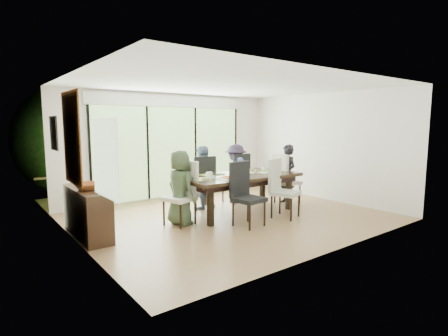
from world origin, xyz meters
TOP-DOWN VIEW (x-y plane):
  - floor at (0.00, 0.00)m, footprint 6.00×5.00m
  - ceiling at (0.00, 0.00)m, footprint 6.00×5.00m
  - wall_back at (0.00, 2.51)m, footprint 6.00×0.02m
  - wall_front at (0.00, -2.51)m, footprint 6.00×0.02m
  - wall_left at (-3.01, 0.00)m, footprint 0.02×5.00m
  - wall_right at (3.01, 0.00)m, footprint 0.02×5.00m
  - glass_doors at (0.00, 2.47)m, footprint 4.20×0.02m
  - blinds_header at (0.00, 2.46)m, footprint 4.40×0.06m
  - mullion_a at (-2.10, 2.46)m, footprint 0.05×0.04m
  - mullion_b at (-0.70, 2.46)m, footprint 0.05×0.04m
  - mullion_c at (0.70, 2.46)m, footprint 0.05×0.04m
  - mullion_d at (2.10, 2.46)m, footprint 0.05×0.04m
  - side_window at (-2.97, -1.20)m, footprint 0.02×0.90m
  - deck at (0.00, 3.40)m, footprint 6.00×1.80m
  - rail_top at (0.00, 4.20)m, footprint 6.00×0.08m
  - foliage_left at (-1.80, 5.20)m, footprint 3.20×3.20m
  - foliage_mid at (0.40, 5.80)m, footprint 4.00×4.00m
  - foliage_right at (2.20, 5.00)m, footprint 2.80×2.80m
  - foliage_far at (-0.60, 6.50)m, footprint 3.60×3.60m
  - table_top at (0.36, 0.15)m, footprint 2.67×1.22m
  - table_apron at (0.36, 0.15)m, footprint 2.45×1.00m
  - table_leg_fl at (-0.72, -0.28)m, footprint 0.10×0.10m
  - table_leg_fr at (1.44, -0.28)m, footprint 0.10×0.10m
  - table_leg_bl at (-0.72, 0.58)m, footprint 0.10×0.10m
  - table_leg_br at (1.44, 0.58)m, footprint 0.10×0.10m
  - chair_left_end at (-1.14, 0.15)m, footprint 0.65×0.65m
  - chair_right_end at (1.86, 0.15)m, footprint 0.55×0.55m
  - chair_far_left at (-0.09, 1.00)m, footprint 0.60×0.60m
  - chair_far_right at (0.91, 1.00)m, footprint 0.52×0.52m
  - chair_near_left at (-0.14, -0.72)m, footprint 0.57×0.57m
  - chair_near_right at (0.86, -0.72)m, footprint 0.66×0.66m
  - person_left_end at (-1.12, 0.15)m, footprint 0.49×0.71m
  - person_right_end at (1.84, 0.15)m, footprint 0.52×0.73m
  - person_far_left at (-0.09, 0.98)m, footprint 0.70×0.47m
  - person_far_right at (0.91, 0.98)m, footprint 0.72×0.51m
  - placemat_left at (-0.59, 0.15)m, footprint 0.49×0.36m
  - placemat_right at (1.31, 0.15)m, footprint 0.49×0.36m
  - placemat_far_l at (-0.09, 0.55)m, footprint 0.49×0.36m
  - placemat_far_r at (0.91, 0.55)m, footprint 0.49×0.36m
  - placemat_paper at (-0.19, -0.15)m, footprint 0.49×0.36m
  - tablet_far_l at (0.01, 0.50)m, footprint 0.29×0.20m
  - tablet_far_r at (0.86, 0.50)m, footprint 0.27×0.19m
  - papers at (1.06, 0.10)m, footprint 0.33×0.24m
  - platter_base at (-0.19, -0.15)m, footprint 0.29×0.29m
  - platter_snacks at (-0.19, -0.15)m, footprint 0.22×0.22m
  - vase at (0.41, 0.20)m, footprint 0.09×0.09m
  - hyacinth_stems at (0.41, 0.20)m, footprint 0.04×0.04m
  - hyacinth_blooms at (0.41, 0.20)m, footprint 0.12×0.12m
  - laptop at (-0.49, 0.05)m, footprint 0.41×0.31m
  - cup_a at (-0.34, 0.30)m, footprint 0.19×0.19m
  - cup_b at (0.51, 0.05)m, footprint 0.13×0.13m
  - cup_c at (1.16, 0.25)m, footprint 0.16×0.16m
  - book at (0.61, 0.20)m, footprint 0.26×0.30m
  - sideboard at (-2.76, 0.49)m, footprint 0.42×1.49m
  - bowl at (-2.76, 0.39)m, footprint 0.44×0.44m
  - candlestick_base at (-2.76, 0.84)m, footprint 0.09×0.09m
  - candlestick_shaft at (-2.76, 0.84)m, footprint 0.02×0.02m
  - candlestick_pan at (-2.76, 0.84)m, footprint 0.09×0.09m
  - candle at (-2.76, 0.84)m, footprint 0.03×0.03m
  - tapestry at (-2.97, 0.40)m, footprint 0.02×1.00m
  - art_frame at (-2.97, 1.70)m, footprint 0.03×0.55m
  - art_canvas at (-2.95, 1.70)m, footprint 0.01×0.45m

SIDE VIEW (x-z plane):
  - deck at x=0.00m, z-range -0.10..0.00m
  - floor at x=0.00m, z-range -0.01..0.00m
  - table_leg_fl at x=-0.72m, z-range 0.00..0.77m
  - table_leg_fr at x=1.44m, z-range 0.00..0.77m
  - table_leg_bl at x=-0.72m, z-range 0.00..0.77m
  - table_leg_br at x=1.44m, z-range 0.00..0.77m
  - sideboard at x=-2.76m, z-range 0.00..0.84m
  - rail_top at x=0.00m, z-range 0.52..0.58m
  - chair_left_end at x=-1.14m, z-range 0.00..1.22m
  - chair_right_end at x=1.86m, z-range 0.00..1.22m
  - chair_far_left at x=-0.09m, z-range 0.00..1.22m
  - chair_far_right at x=0.91m, z-range 0.00..1.22m
  - chair_near_left at x=-0.14m, z-range 0.00..1.22m
  - chair_near_right at x=0.86m, z-range 0.00..1.22m
  - table_apron at x=0.36m, z-range 0.65..0.76m
  - person_left_end at x=-1.12m, z-range 0.00..1.44m
  - person_right_end at x=1.84m, z-range 0.00..1.44m
  - person_far_left at x=-0.09m, z-range 0.00..1.44m
  - person_far_right at x=0.91m, z-range 0.00..1.44m
  - table_top at x=0.36m, z-range 0.77..0.83m
  - papers at x=1.06m, z-range 0.83..0.84m
  - placemat_left at x=-0.59m, z-range 0.83..0.84m
  - placemat_right at x=1.31m, z-range 0.83..0.84m
  - placemat_far_l at x=-0.09m, z-range 0.83..0.84m
  - placemat_far_r at x=0.91m, z-range 0.83..0.84m
  - placemat_paper at x=-0.19m, z-range 0.83..0.84m
  - book at x=0.61m, z-range 0.83..0.85m
  - tablet_far_r at x=0.86m, z-range 0.84..0.85m
  - tablet_far_l at x=0.01m, z-range 0.84..0.85m
  - laptop at x=-0.49m, z-range 0.83..0.86m
  - platter_base at x=-0.19m, z-range 0.84..0.87m
  - candlestick_base at x=-2.76m, z-range 0.84..0.87m
  - platter_snacks at x=-0.19m, z-range 0.87..0.88m
  - cup_b at x=0.51m, z-range 0.83..0.94m
  - cup_a at x=-0.34m, z-range 0.83..0.94m
  - cup_c at x=1.16m, z-range 0.83..0.94m
  - bowl at x=-2.76m, z-range 0.84..0.95m
  - vase at x=0.41m, z-range 0.83..0.97m
  - hyacinth_stems at x=0.41m, z-range 0.95..1.12m
  - hyacinth_blooms at x=0.41m, z-range 1.08..1.21m
  - glass_doors at x=0.00m, z-range 0.05..2.35m
  - mullion_a at x=-2.10m, z-range 0.05..2.35m
  - mullion_b at x=-0.70m, z-range 0.05..2.35m
  - mullion_c at x=0.70m, z-range 0.05..2.35m
  - mullion_d at x=2.10m, z-range 0.05..2.35m
  - foliage_right at x=2.20m, z-range -0.14..2.66m
  - wall_back at x=0.00m, z-range 0.00..2.70m
  - wall_front at x=0.00m, z-range 0.00..2.70m
  - wall_left at x=-3.01m, z-range 0.00..2.70m
  - wall_right at x=3.01m, z-range 0.00..2.70m
  - foliage_left at x=-1.80m, z-range -0.16..3.04m
  - candlestick_shaft at x=-2.76m, z-range 0.86..2.02m
  - side_window at x=-2.97m, z-range 1.00..2.00m
  - foliage_far at x=-0.60m, z-range -0.18..3.42m
  - tapestry at x=-2.97m, z-range 0.95..2.45m
  - art_frame at x=-2.97m, z-range 1.42..2.08m
  - art_canvas at x=-2.95m, z-range 1.48..2.02m
  - foliage_mid at x=0.40m, z-range -0.20..3.80m
  - candlestick_pan at x=-2.76m, z-range 2.00..2.03m
  - candle at x=-2.76m, z-range 2.03..2.12m
  - blinds_header at x=0.00m, z-range 2.36..2.64m
  - ceiling at x=0.00m, z-range 2.70..2.71m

